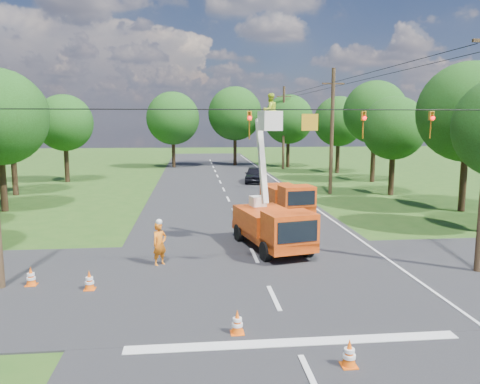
{
  "coord_description": "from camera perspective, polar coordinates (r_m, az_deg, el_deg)",
  "views": [
    {
      "loc": [
        -2.64,
        -14.72,
        5.91
      ],
      "look_at": [
        -0.45,
        6.8,
        2.6
      ],
      "focal_mm": 35.0,
      "sensor_mm": 36.0,
      "label": 1
    }
  ],
  "objects": [
    {
      "name": "traffic_cone_4",
      "position": [
        17.49,
        -17.89,
        -10.23
      ],
      "size": [
        0.38,
        0.38,
        0.71
      ],
      "color": "#FF5E0D",
      "rests_on": "ground"
    },
    {
      "name": "tree_right_e",
      "position": [
        54.27,
        11.94,
        8.41
      ],
      "size": [
        5.6,
        5.6,
        8.63
      ],
      "color": "#382616",
      "rests_on": "ground"
    },
    {
      "name": "ground_worker",
      "position": [
        19.53,
        -9.77,
        -6.27
      ],
      "size": [
        0.78,
        0.76,
        1.81
      ],
      "primitive_type": "imported",
      "rotation": [
        0.0,
        0.0,
        0.7
      ],
      "color": "orange",
      "rests_on": "ground"
    },
    {
      "name": "traffic_cone_0",
      "position": [
        13.49,
        -0.33,
        -15.59
      ],
      "size": [
        0.38,
        0.38,
        0.71
      ],
      "color": "#FF5E0D",
      "rests_on": "ground"
    },
    {
      "name": "stop_bar",
      "position": [
        13.21,
        6.67,
        -17.93
      ],
      "size": [
        9.0,
        0.45,
        0.02
      ],
      "primitive_type": "cube",
      "color": "silver",
      "rests_on": "ground"
    },
    {
      "name": "pole_right_mid",
      "position": [
        38.38,
        11.14,
        7.34
      ],
      "size": [
        1.8,
        0.3,
        10.0
      ],
      "color": "#4C3823",
      "rests_on": "ground"
    },
    {
      "name": "tree_far_b",
      "position": [
        61.98,
        -0.62,
        9.53
      ],
      "size": [
        7.0,
        7.0,
        10.32
      ],
      "color": "#382616",
      "rests_on": "ground"
    },
    {
      "name": "edge_line",
      "position": [
        36.17,
        7.42,
        -0.78
      ],
      "size": [
        0.12,
        90.0,
        0.02
      ],
      "primitive_type": "cube",
      "color": "silver",
      "rests_on": "ground"
    },
    {
      "name": "tree_right_d",
      "position": [
        47.08,
        16.14,
        9.29
      ],
      "size": [
        6.0,
        6.0,
        9.7
      ],
      "color": "#382616",
      "rests_on": "ground"
    },
    {
      "name": "traffic_cone_5",
      "position": [
        18.66,
        -24.13,
        -9.38
      ],
      "size": [
        0.38,
        0.38,
        0.71
      ],
      "color": "#FF5E0D",
      "rests_on": "ground"
    },
    {
      "name": "signal_span",
      "position": [
        17.41,
        10.53,
        8.46
      ],
      "size": [
        18.0,
        0.29,
        1.07
      ],
      "color": "black",
      "rests_on": "ground"
    },
    {
      "name": "distant_car",
      "position": [
        44.99,
        1.79,
        2.12
      ],
      "size": [
        2.47,
        4.69,
        1.52
      ],
      "primitive_type": "imported",
      "rotation": [
        0.0,
        0.0,
        -0.16
      ],
      "color": "black",
      "rests_on": "ground"
    },
    {
      "name": "ground",
      "position": [
        35.32,
        -1.46,
        -0.94
      ],
      "size": [
        140.0,
        140.0,
        0.0
      ],
      "primitive_type": "plane",
      "color": "#274E17",
      "rests_on": "ground"
    },
    {
      "name": "tree_left_e",
      "position": [
        41.23,
        -26.23,
        8.62
      ],
      "size": [
        5.8,
        5.8,
        9.41
      ],
      "color": "#382616",
      "rests_on": "ground"
    },
    {
      "name": "tree_right_b",
      "position": [
        33.71,
        26.05,
        8.72
      ],
      "size": [
        6.4,
        6.4,
        9.65
      ],
      "color": "#382616",
      "rests_on": "ground"
    },
    {
      "name": "second_truck",
      "position": [
        30.12,
        5.76,
        -0.64
      ],
      "size": [
        2.76,
        5.6,
        2.01
      ],
      "rotation": [
        0.0,
        0.0,
        0.15
      ],
      "color": "#E44D10",
      "rests_on": "ground"
    },
    {
      "name": "bucket_truck",
      "position": [
        21.51,
        4.0,
        -3.14
      ],
      "size": [
        3.23,
        5.89,
        7.13
      ],
      "rotation": [
        0.0,
        0.0,
        0.22
      ],
      "color": "#E44D10",
      "rests_on": "ground"
    },
    {
      "name": "traffic_cone_1",
      "position": [
        12.19,
        13.17,
        -18.61
      ],
      "size": [
        0.38,
        0.38,
        0.71
      ],
      "color": "#FF5E0D",
      "rests_on": "ground"
    },
    {
      "name": "traffic_cone_3",
      "position": [
        27.15,
        3.29,
        -3.11
      ],
      "size": [
        0.38,
        0.38,
        0.71
      ],
      "color": "#FF5E0D",
      "rests_on": "ground"
    },
    {
      "name": "tree_right_c",
      "position": [
        39.08,
        18.24,
        7.39
      ],
      "size": [
        5.0,
        5.0,
        7.83
      ],
      "color": "#382616",
      "rests_on": "ground"
    },
    {
      "name": "road_main",
      "position": [
        35.32,
        -1.46,
        -0.94
      ],
      "size": [
        12.0,
        100.0,
        0.06
      ],
      "primitive_type": "cube",
      "color": "black",
      "rests_on": "ground"
    },
    {
      "name": "traffic_cone_2",
      "position": [
        24.32,
        2.58,
        -4.5
      ],
      "size": [
        0.38,
        0.38,
        0.71
      ],
      "color": "#FF5E0D",
      "rests_on": "ground"
    },
    {
      "name": "pole_right_far",
      "position": [
        57.81,
        5.33,
        7.86
      ],
      "size": [
        1.8,
        0.3,
        10.0
      ],
      "color": "#4C3823",
      "rests_on": "ground"
    },
    {
      "name": "tree_left_f",
      "position": [
        48.27,
        -20.62,
        7.88
      ],
      "size": [
        5.4,
        5.4,
        8.4
      ],
      "color": "#382616",
      "rests_on": "ground"
    },
    {
      "name": "tree_far_c",
      "position": [
        59.96,
        5.92,
        8.8
      ],
      "size": [
        6.2,
        6.2,
        9.18
      ],
      "color": "#382616",
      "rests_on": "ground"
    },
    {
      "name": "tree_far_a",
      "position": [
        59.76,
        -8.19,
        8.88
      ],
      "size": [
        6.6,
        6.6,
        9.5
      ],
      "color": "#382616",
      "rests_on": "ground"
    },
    {
      "name": "road_cross",
      "position": [
        17.93,
        3.03,
        -10.56
      ],
      "size": [
        56.0,
        10.0,
        0.07
      ],
      "primitive_type": "cube",
      "color": "black",
      "rests_on": "ground"
    }
  ]
}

